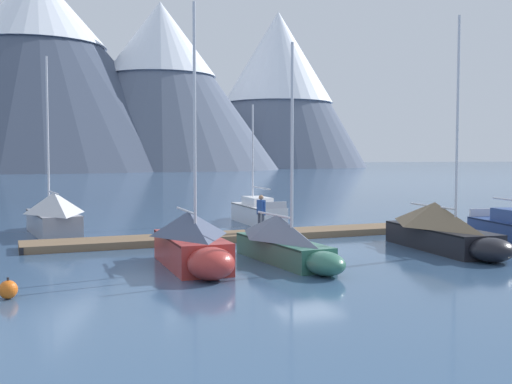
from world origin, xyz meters
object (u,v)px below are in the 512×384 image
sailboat_mid_dock_starboard (255,212)px  mooring_buoy_channel_marker (8,290)px  sailboat_far_berth (442,228)px  sailboat_mid_dock_port (284,240)px  sailboat_second_berth (193,241)px  person_on_dock (261,211)px  sailboat_nearest_berth (52,214)px

sailboat_mid_dock_starboard → mooring_buoy_channel_marker: (-12.59, -15.22, -0.37)m
sailboat_far_berth → mooring_buoy_channel_marker: 16.30m
sailboat_mid_dock_port → sailboat_mid_dock_starboard: size_ratio=1.14×
sailboat_second_berth → sailboat_mid_dock_port: 3.29m
sailboat_second_berth → sailboat_far_berth: bearing=1.4°
sailboat_far_berth → person_on_dock: (-5.53, 5.77, 0.37)m
sailboat_second_berth → sailboat_far_berth: size_ratio=0.96×
person_on_dock → mooring_buoy_channel_marker: 13.70m
sailboat_second_berth → mooring_buoy_channel_marker: bearing=-154.3°
sailboat_second_berth → sailboat_mid_dock_starboard: sailboat_second_berth is taller
sailboat_mid_dock_port → person_on_dock: (1.51, 6.21, 0.48)m
sailboat_mid_dock_port → person_on_dock: 6.40m
sailboat_second_berth → mooring_buoy_channel_marker: (-5.69, -2.74, -0.64)m
sailboat_far_berth → sailboat_nearest_berth: bearing=143.3°
sailboat_second_berth → sailboat_far_berth: (10.32, 0.25, 0.00)m
sailboat_mid_dock_starboard → mooring_buoy_channel_marker: 19.76m
sailboat_nearest_berth → sailboat_mid_dock_starboard: bearing=7.9°
person_on_dock → mooring_buoy_channel_marker: (-10.48, -8.76, -1.02)m
sailboat_nearest_berth → person_on_dock: 10.12m
person_on_dock → sailboat_mid_dock_starboard: bearing=71.9°
sailboat_mid_dock_starboard → person_on_dock: (-2.11, -6.46, 0.64)m
sailboat_far_berth → person_on_dock: 8.00m
sailboat_second_berth → person_on_dock: (4.79, 6.02, 0.38)m
sailboat_mid_dock_starboard → sailboat_second_berth: bearing=-118.9°
sailboat_mid_dock_port → sailboat_far_berth: sailboat_far_berth is taller
sailboat_second_berth → person_on_dock: 7.70m
sailboat_far_berth → person_on_dock: bearing=133.8°
sailboat_mid_dock_port → sailboat_mid_dock_starboard: 13.17m
sailboat_mid_dock_starboard → person_on_dock: bearing=-108.1°
mooring_buoy_channel_marker → sailboat_nearest_berth: bearing=83.2°
sailboat_second_berth → person_on_dock: bearing=51.5°
sailboat_far_berth → sailboat_mid_dock_starboard: bearing=105.6°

